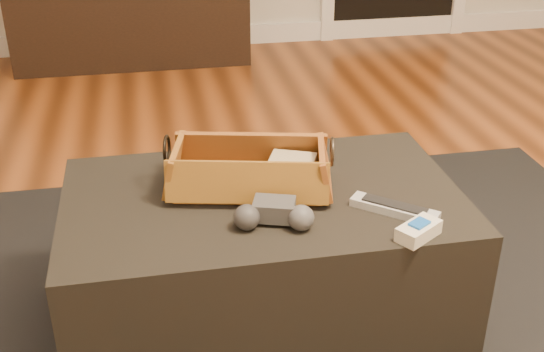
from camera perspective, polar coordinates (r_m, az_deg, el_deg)
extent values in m
cube|color=brown|center=(2.00, 0.94, -11.99)|extent=(5.00, 5.50, 0.01)
cube|color=white|center=(4.42, -6.39, 11.48)|extent=(5.00, 0.04, 0.12)
cube|color=black|center=(4.14, -11.69, 12.90)|extent=(1.33, 0.45, 0.52)
cube|color=black|center=(1.92, -0.43, -13.44)|extent=(2.60, 2.00, 0.01)
cube|color=black|center=(1.83, -0.74, -7.30)|extent=(1.00, 0.60, 0.42)
cube|color=black|center=(1.72, -2.61, -0.55)|extent=(0.22, 0.07, 0.02)
cube|color=tan|center=(1.75, 1.74, 0.68)|extent=(0.14, 0.12, 0.06)
cube|color=brown|center=(1.74, -1.88, -0.86)|extent=(0.39, 0.25, 0.01)
cube|color=#9C5E23|center=(1.79, -1.72, 2.19)|extent=(0.39, 0.12, 0.10)
cube|color=#8D5F1F|center=(1.63, -2.11, -0.55)|extent=(0.39, 0.12, 0.10)
cube|color=#A95826|center=(1.71, 4.46, 0.79)|extent=(0.08, 0.20, 0.10)
cube|color=#985A22|center=(1.73, -8.19, 0.97)|extent=(0.08, 0.20, 0.10)
torus|color=#342C23|center=(1.69, 5.04, 2.04)|extent=(0.02, 0.07, 0.07)
torus|color=black|center=(1.72, -8.79, 2.22)|extent=(0.02, 0.07, 0.07)
cube|color=#363739|center=(1.59, 0.18, -2.80)|extent=(0.11, 0.09, 0.05)
sphere|color=#2E2E30|center=(1.56, -2.13, -3.47)|extent=(0.07, 0.07, 0.06)
sphere|color=#3F3F43|center=(1.56, 2.45, -3.52)|extent=(0.07, 0.07, 0.06)
cube|color=silver|center=(1.66, 10.20, -2.72)|extent=(0.19, 0.17, 0.02)
cube|color=black|center=(1.65, 10.23, -2.35)|extent=(0.14, 0.13, 0.00)
cube|color=beige|center=(1.57, 12.16, -4.50)|extent=(0.12, 0.10, 0.03)
cube|color=blue|center=(1.56, 12.23, -3.90)|extent=(0.06, 0.05, 0.01)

